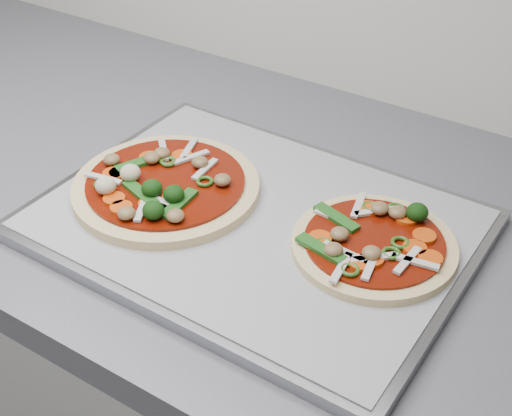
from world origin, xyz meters
The scene contains 4 objects.
baking_tray centered at (-0.48, 1.24, 0.91)m, with size 0.47×0.35×0.02m, color gray.
parchment centered at (-0.48, 1.24, 0.92)m, with size 0.45×0.33×0.00m, color #A0A1A6.
pizza_left centered at (-0.60, 1.22, 0.93)m, with size 0.28×0.28×0.04m.
pizza_right centered at (-0.35, 1.26, 0.93)m, with size 0.23×0.23×0.03m.
Camera 1 is at (-0.14, 0.71, 1.40)m, focal length 50.00 mm.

